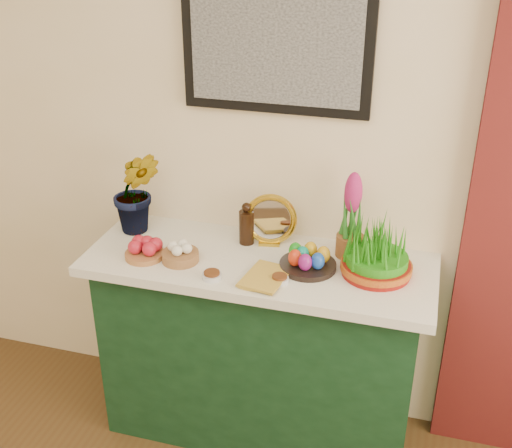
# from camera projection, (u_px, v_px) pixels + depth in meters

# --- Properties ---
(sideboard) EXTENTS (1.30, 0.45, 0.85)m
(sideboard) POSITION_uv_depth(u_px,v_px,m) (259.00, 352.00, 2.78)
(sideboard) COLOR #163E21
(sideboard) RESTS_ON ground
(tablecloth) EXTENTS (1.40, 0.55, 0.04)m
(tablecloth) POSITION_uv_depth(u_px,v_px,m) (259.00, 263.00, 2.58)
(tablecloth) COLOR silver
(tablecloth) RESTS_ON sideboard
(hyacinth_green) EXTENTS (0.30, 0.28, 0.49)m
(hyacinth_green) POSITION_uv_depth(u_px,v_px,m) (135.00, 178.00, 2.68)
(hyacinth_green) COLOR #2A7623
(hyacinth_green) RESTS_ON tablecloth
(apple_bowl) EXTENTS (0.20, 0.20, 0.08)m
(apple_bowl) POSITION_uv_depth(u_px,v_px,m) (144.00, 250.00, 2.57)
(apple_bowl) COLOR #A56738
(apple_bowl) RESTS_ON tablecloth
(garlic_basket) EXTENTS (0.19, 0.19, 0.08)m
(garlic_basket) POSITION_uv_depth(u_px,v_px,m) (180.00, 253.00, 2.54)
(garlic_basket) COLOR #90613A
(garlic_basket) RESTS_ON tablecloth
(vinegar_cruet) EXTENTS (0.06, 0.06, 0.18)m
(vinegar_cruet) POSITION_uv_depth(u_px,v_px,m) (247.00, 225.00, 2.65)
(vinegar_cruet) COLOR black
(vinegar_cruet) RESTS_ON tablecloth
(mirror) EXTENTS (0.23, 0.09, 0.22)m
(mirror) POSITION_uv_depth(u_px,v_px,m) (270.00, 220.00, 2.64)
(mirror) COLOR gold
(mirror) RESTS_ON tablecloth
(book) EXTENTS (0.17, 0.22, 0.03)m
(book) POSITION_uv_depth(u_px,v_px,m) (247.00, 272.00, 2.45)
(book) COLOR gold
(book) RESTS_ON tablecloth
(spice_dish_left) EXTENTS (0.08, 0.08, 0.03)m
(spice_dish_left) POSITION_uv_depth(u_px,v_px,m) (212.00, 275.00, 2.43)
(spice_dish_left) COLOR silver
(spice_dish_left) RESTS_ON tablecloth
(spice_dish_right) EXTENTS (0.07, 0.07, 0.03)m
(spice_dish_right) POSITION_uv_depth(u_px,v_px,m) (280.00, 279.00, 2.41)
(spice_dish_right) COLOR silver
(spice_dish_right) RESTS_ON tablecloth
(egg_plate) EXTENTS (0.28, 0.28, 0.09)m
(egg_plate) POSITION_uv_depth(u_px,v_px,m) (307.00, 260.00, 2.49)
(egg_plate) COLOR black
(egg_plate) RESTS_ON tablecloth
(hyacinth_pink) EXTENTS (0.11, 0.11, 0.36)m
(hyacinth_pink) POSITION_uv_depth(u_px,v_px,m) (351.00, 219.00, 2.52)
(hyacinth_pink) COLOR #93582B
(hyacinth_pink) RESTS_ON tablecloth
(wheatgrass_sabzeh) EXTENTS (0.27, 0.27, 0.22)m
(wheatgrass_sabzeh) POSITION_uv_depth(u_px,v_px,m) (378.00, 252.00, 2.42)
(wheatgrass_sabzeh) COLOR maroon
(wheatgrass_sabzeh) RESTS_ON tablecloth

